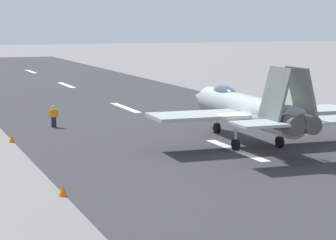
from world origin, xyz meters
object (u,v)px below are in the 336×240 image
at_px(marker_cone_near, 63,191).
at_px(marker_cone_mid, 12,138).
at_px(crew_person, 54,117).
at_px(fighter_jet, 246,108).

height_order(marker_cone_near, marker_cone_mid, same).
distance_m(crew_person, marker_cone_near, 21.83).
relative_size(crew_person, marker_cone_near, 3.15).
height_order(crew_person, marker_cone_mid, crew_person).
distance_m(fighter_jet, marker_cone_near, 17.58).
bearing_deg(crew_person, marker_cone_mid, 143.47).
height_order(fighter_jet, marker_cone_mid, fighter_jet).
relative_size(fighter_jet, crew_person, 10.19).
bearing_deg(marker_cone_mid, fighter_jet, -113.86).
relative_size(crew_person, marker_cone_mid, 3.15).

